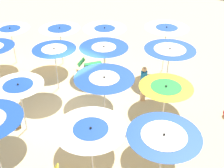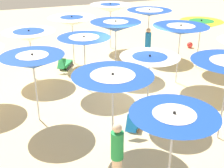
{
  "view_description": "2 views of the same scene",
  "coord_description": "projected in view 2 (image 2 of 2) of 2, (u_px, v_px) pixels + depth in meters",
  "views": [
    {
      "loc": [
        -7.03,
        -8.1,
        7.98
      ],
      "look_at": [
        1.07,
        -1.43,
        1.31
      ],
      "focal_mm": 46.52,
      "sensor_mm": 36.0,
      "label": 1
    },
    {
      "loc": [
        -10.18,
        4.9,
        5.24
      ],
      "look_at": [
        -1.69,
        1.48,
        1.15
      ],
      "focal_mm": 48.33,
      "sensor_mm": 36.0,
      "label": 2
    }
  ],
  "objects": [
    {
      "name": "beach_umbrella_7",
      "position": [
        33.0,
        62.0,
        9.32
      ],
      "size": [
        2.0,
        2.0,
        2.34
      ],
      "color": "silver",
      "rests_on": "ground"
    },
    {
      "name": "beach_umbrella_1",
      "position": [
        72.0,
        21.0,
        14.35
      ],
      "size": [
        2.29,
        2.29,
        2.37
      ],
      "color": "silver",
      "rests_on": "ground"
    },
    {
      "name": "beach_umbrella_6",
      "position": [
        84.0,
        41.0,
        11.59
      ],
      "size": [
        2.05,
        2.05,
        2.24
      ],
      "color": "silver",
      "rests_on": "ground"
    },
    {
      "name": "beachgoer_2",
      "position": [
        117.0,
        154.0,
        6.98
      ],
      "size": [
        0.3,
        0.3,
        1.72
      ],
      "rotation": [
        0.0,
        0.0,
        4.54
      ],
      "color": "beige",
      "rests_on": "ground"
    },
    {
      "name": "ground",
      "position": [
        130.0,
        89.0,
        12.44
      ],
      "size": [
        40.71,
        40.71,
        0.04
      ],
      "primitive_type": "cube",
      "color": "beige"
    },
    {
      "name": "beach_umbrella_2",
      "position": [
        29.0,
        36.0,
        12.67
      ],
      "size": [
        2.21,
        2.21,
        2.19
      ],
      "color": "silver",
      "rests_on": "ground"
    },
    {
      "name": "beach_umbrella_11",
      "position": [
        113.0,
        81.0,
        8.01
      ],
      "size": [
        2.2,
        2.2,
        2.29
      ],
      "color": "silver",
      "rests_on": "ground"
    },
    {
      "name": "beach_umbrella_8",
      "position": [
        201.0,
        25.0,
        13.82
      ],
      "size": [
        1.98,
        1.98,
        2.33
      ],
      "color": "silver",
      "rests_on": "ground"
    },
    {
      "name": "beach_umbrella_0",
      "position": [
        110.0,
        8.0,
        16.68
      ],
      "size": [
        2.26,
        2.26,
        2.55
      ],
      "color": "silver",
      "rests_on": "ground"
    },
    {
      "name": "lounger_2",
      "position": [
        66.0,
        64.0,
        14.47
      ],
      "size": [
        1.35,
        1.03,
        0.64
      ],
      "rotation": [
        0.0,
        0.0,
        5.73
      ],
      "color": "#333338",
      "rests_on": "ground"
    },
    {
      "name": "beach_umbrella_5",
      "position": [
        116.0,
        27.0,
        13.33
      ],
      "size": [
        2.27,
        2.27,
        2.4
      ],
      "color": "silver",
      "rests_on": "ground"
    },
    {
      "name": "beach_umbrella_10",
      "position": [
        150.0,
        61.0,
        9.59
      ],
      "size": [
        1.93,
        1.93,
        2.21
      ],
      "color": "silver",
      "rests_on": "ground"
    },
    {
      "name": "lounger_1",
      "position": [
        135.0,
        121.0,
        9.66
      ],
      "size": [
        1.29,
        1.08,
        0.66
      ],
      "rotation": [
        0.0,
        0.0,
        5.65
      ],
      "color": "olive",
      "rests_on": "ground"
    },
    {
      "name": "beach_umbrella_4",
      "position": [
        149.0,
        13.0,
        15.44
      ],
      "size": [
        2.3,
        2.3,
        2.48
      ],
      "color": "silver",
      "rests_on": "ground"
    },
    {
      "name": "beach_ball",
      "position": [
        190.0,
        45.0,
        17.53
      ],
      "size": [
        0.34,
        0.34,
        0.34
      ],
      "primitive_type": "sphere",
      "color": "red",
      "rests_on": "ground"
    },
    {
      "name": "beach_umbrella_15",
      "position": [
        174.0,
        120.0,
        6.31
      ],
      "size": [
        1.91,
        1.91,
        2.19
      ],
      "color": "silver",
      "rests_on": "ground"
    },
    {
      "name": "beachgoer_0",
      "position": [
        148.0,
        45.0,
        14.89
      ],
      "size": [
        0.3,
        0.3,
        1.77
      ],
      "rotation": [
        0.0,
        0.0,
        3.65
      ],
      "color": "#D8A87F",
      "rests_on": "ground"
    },
    {
      "name": "beach_umbrella_9",
      "position": [
        181.0,
        30.0,
        12.06
      ],
      "size": [
        2.25,
        2.25,
        2.53
      ],
      "color": "silver",
      "rests_on": "ground"
    }
  ]
}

